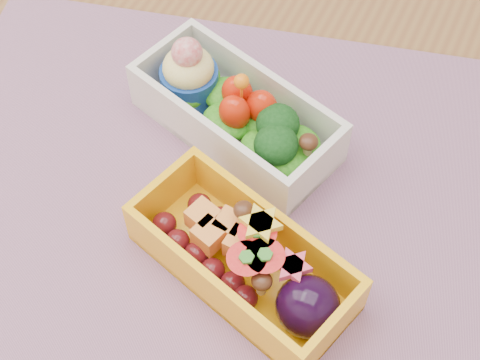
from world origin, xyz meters
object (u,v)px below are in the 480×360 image
at_px(table, 284,246).
at_px(bento_yellow, 247,260).
at_px(bento_white, 235,112).
at_px(placemat, 229,207).

xyz_separation_m(table, bento_yellow, (0.00, -0.09, 0.13)).
xyz_separation_m(table, bento_white, (-0.07, 0.04, 0.13)).
height_order(bento_white, bento_yellow, bento_white).
bearing_deg(table, placemat, -135.01).
distance_m(bento_white, bento_yellow, 0.14).
distance_m(placemat, bento_yellow, 0.07).
bearing_deg(bento_white, bento_yellow, -43.86).
relative_size(table, bento_white, 6.03).
xyz_separation_m(placemat, bento_yellow, (0.04, -0.05, 0.03)).
distance_m(table, bento_yellow, 0.16).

